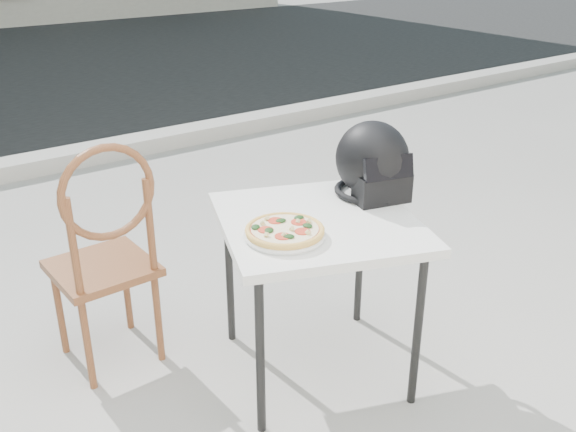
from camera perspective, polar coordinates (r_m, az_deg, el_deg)
ground at (r=2.54m, az=-6.26°, el=-16.36°), size 80.00×80.00×0.00m
curb at (r=5.05m, az=-23.70°, el=3.80°), size 30.00×0.25×0.12m
cafe_table_main at (r=2.38m, az=2.68°, el=-1.53°), size 0.91×0.91×0.67m
plate at (r=2.21m, az=-0.29°, el=-1.72°), size 0.35×0.35×0.02m
pizza at (r=2.20m, az=-0.29°, el=-1.24°), size 0.28×0.28×0.03m
helmet at (r=2.54m, az=7.57°, el=4.66°), size 0.35×0.36×0.30m
cafe_chair_main at (r=2.53m, az=-15.90°, el=-2.64°), size 0.38×0.38×0.97m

